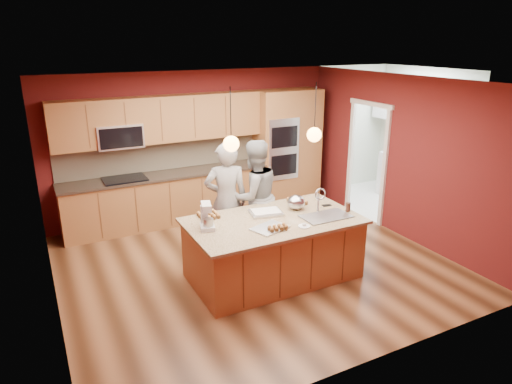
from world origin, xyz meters
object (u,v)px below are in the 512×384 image
stand_mixer (207,218)px  island (274,247)px  person_left (226,201)px  person_right (254,197)px  mixing_bowl (296,202)px

stand_mixer → island: bearing=8.3°
island → person_left: bearing=109.3°
person_right → mixing_bowl: 0.79m
mixing_bowl → island: bearing=-155.9°
person_left → stand_mixer: 1.01m
island → stand_mixer: (-0.94, 0.13, 0.58)m
island → person_left: person_left is taller
island → person_right: (0.15, 0.92, 0.45)m
person_left → person_right: person_left is taller
person_right → mixing_bowl: person_right is taller
island → stand_mixer: bearing=172.2°
island → person_left: 1.08m
island → person_right: bearing=80.9°
island → mixing_bowl: (0.47, 0.21, 0.53)m
person_right → mixing_bowl: size_ratio=6.89×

